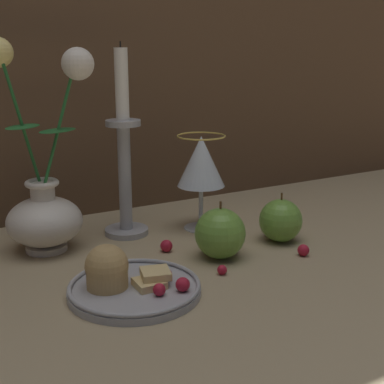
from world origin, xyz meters
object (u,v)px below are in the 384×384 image
Objects in this scene: wine_glass at (201,164)px; vase at (45,197)px; apple_beside_vase at (220,233)px; plate_with_pastries at (126,281)px; candlestick at (124,161)px; apple_near_glass at (281,221)px.

vase is at bearing 174.23° from wine_glass.
wine_glass reaches higher than apple_beside_vase.
vase is 0.23m from plate_with_pastries.
plate_with_pastries is at bearing -140.30° from wine_glass.
wine_glass is at bearing -16.43° from candlestick.
candlestick is (0.09, 0.23, 0.11)m from plate_with_pastries.
plate_with_pastries is (0.05, -0.21, -0.07)m from vase.
vase is at bearing -175.62° from candlestick.
plate_with_pastries is 2.10× the size of apple_near_glass.
plate_with_pastries is 1.04× the size of wine_glass.
candlestick reaches higher than plate_with_pastries.
vase is 1.02× the size of candlestick.
plate_with_pastries is at bearing -168.74° from apple_near_glass.
vase reaches higher than candlestick.
vase is at bearing 143.99° from apple_beside_vase.
apple_near_glass is (0.13, 0.01, -0.00)m from apple_beside_vase.
plate_with_pastries is 0.19m from apple_beside_vase.
candlestick is at bearing 67.41° from plate_with_pastries.
apple_beside_vase reaches higher than apple_near_glass.
apple_near_glass is (0.31, 0.06, 0.02)m from plate_with_pastries.
candlestick is (-0.13, 0.04, 0.01)m from wine_glass.
apple_beside_vase is (0.18, 0.05, 0.02)m from plate_with_pastries.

